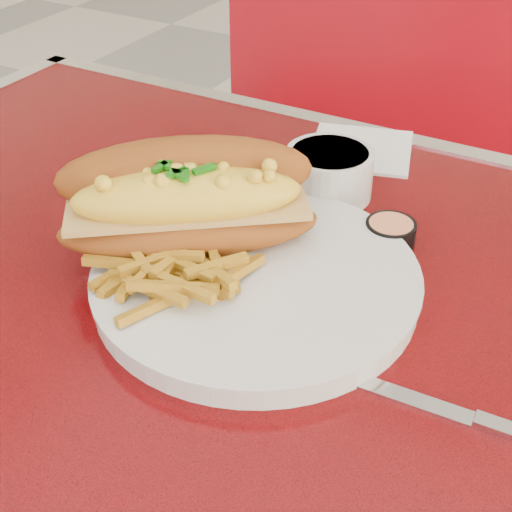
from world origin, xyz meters
The scene contains 11 objects.
diner_table centered at (0.00, 0.00, 0.61)m, with size 1.23×0.83×0.77m.
booth_bench_far centered at (0.00, 0.81, 0.29)m, with size 1.20×0.51×0.90m.
dinner_plate centered at (-0.01, 0.02, 0.78)m, with size 0.35×0.35×0.02m.
mac_hoagie centered at (-0.09, 0.03, 0.84)m, with size 0.27×0.25×0.11m.
fries_pile centered at (-0.07, -0.03, 0.81)m, with size 0.12×0.10×0.03m, color gold, non-canonical shape.
fork centered at (-0.01, -0.04, 0.79)m, with size 0.04×0.16×0.00m.
gravy_ramekin centered at (-0.02, 0.22, 0.80)m, with size 0.10×0.10×0.06m.
sauce_cup_left centered at (-0.17, 0.06, 0.79)m, with size 0.06×0.06×0.03m.
sauce_cup_right centered at (0.08, 0.15, 0.78)m, with size 0.06×0.06×0.03m.
knife centered at (0.21, -0.04, 0.77)m, with size 0.21×0.02×0.01m.
paper_napkin centered at (-0.03, 0.34, 0.77)m, with size 0.13×0.13×0.00m, color white.
Camera 1 is at (0.25, -0.45, 1.19)m, focal length 50.00 mm.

